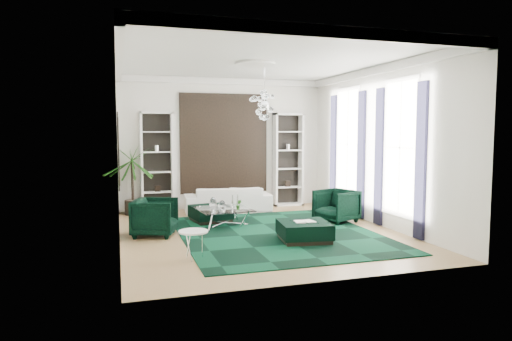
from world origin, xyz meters
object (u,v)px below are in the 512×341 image
object	(u,v)px
coffee_table	(224,217)
ottoman_side	(211,214)
side_table	(193,245)
palm	(132,171)
armchair_right	(336,206)
ottoman_front	(304,231)
armchair_left	(155,217)
sofa	(228,199)

from	to	relation	value
coffee_table	ottoman_side	distance (m)	0.59
side_table	palm	size ratio (longest dim) A/B	0.22
ottoman_side	palm	distance (m)	2.62
armchair_right	ottoman_front	xyz separation A→B (m)	(-1.54, -1.60, -0.21)
armchair_left	ottoman_front	distance (m)	3.22
coffee_table	palm	size ratio (longest dim) A/B	0.50
sofa	armchair_left	size ratio (longest dim) A/B	2.68
armchair_right	side_table	distance (m)	4.55
ottoman_front	armchair_left	bearing A→B (deg)	154.51
armchair_left	armchair_right	world-z (taller)	same
coffee_table	side_table	distance (m)	2.90
sofa	armchair_right	world-z (taller)	armchair_right
sofa	coffee_table	bearing A→B (deg)	77.80
ottoman_front	armchair_right	bearing A→B (deg)	46.01
sofa	side_table	world-z (taller)	sofa
ottoman_side	side_table	xyz separation A→B (m)	(-0.95, -3.20, 0.05)
sofa	armchair_left	xyz separation A→B (m)	(-2.20, -2.44, 0.06)
coffee_table	side_table	world-z (taller)	side_table
sofa	palm	size ratio (longest dim) A/B	1.00
side_table	armchair_left	bearing A→B (deg)	103.69
armchair_left	side_table	xyz separation A→B (m)	(0.50, -2.05, -0.16)
armchair_right	side_table	xyz separation A→B (m)	(-3.94, -2.27, -0.16)
armchair_left	coffee_table	size ratio (longest dim) A/B	0.75
palm	ottoman_side	bearing A→B (deg)	-41.09
ottoman_side	side_table	distance (m)	3.34
coffee_table	ottoman_side	size ratio (longest dim) A/B	1.33
sofa	ottoman_front	world-z (taller)	sofa
coffee_table	palm	xyz separation A→B (m)	(-2.04, 2.14, 0.99)
side_table	armchair_right	bearing A→B (deg)	29.88
sofa	side_table	size ratio (longest dim) A/B	4.60
armchair_right	armchair_left	bearing A→B (deg)	-107.92
armchair_right	ottoman_side	bearing A→B (deg)	-128.06
coffee_table	ottoman_front	xyz separation A→B (m)	(1.24, -1.98, -0.01)
ottoman_side	side_table	size ratio (longest dim) A/B	1.73
armchair_left	armchair_right	bearing A→B (deg)	-69.13
ottoman_front	coffee_table	bearing A→B (deg)	122.00
sofa	coffee_table	distance (m)	1.92
armchair_left	ottoman_side	bearing A→B (deg)	-33.37
armchair_right	ottoman_front	distance (m)	2.23
armchair_left	ottoman_front	bearing A→B (deg)	-97.38
armchair_left	coffee_table	xyz separation A→B (m)	(1.66, 0.60, -0.20)
coffee_table	ottoman_front	size ratio (longest dim) A/B	1.20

